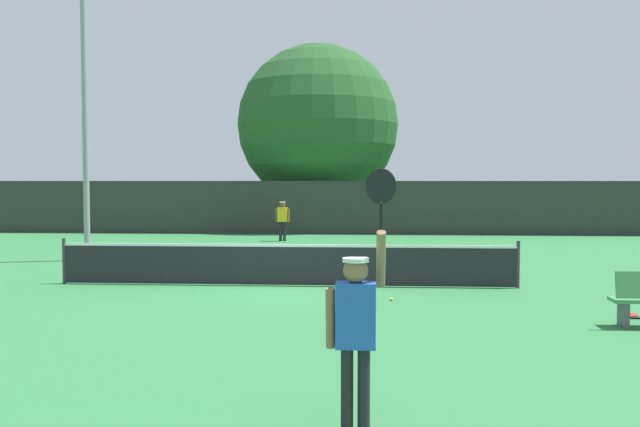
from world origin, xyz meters
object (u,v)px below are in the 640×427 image
spare_racket (630,315)px  parked_car_mid (450,211)px  parked_car_near (186,210)px  player_receiving (282,217)px  player_serving (357,318)px  light_pole (85,86)px  parked_car_far (520,209)px  tennis_ball (391,299)px  large_tree (318,125)px

spare_racket → parked_car_mid: (-0.17, 24.43, 0.76)m
parked_car_near → player_receiving: bearing=-58.9°
player_serving → player_receiving: 20.53m
light_pole → parked_car_far: bearing=47.5°
parked_car_mid → spare_racket: bearing=-91.5°
tennis_ball → parked_car_far: size_ratio=0.02×
player_serving → parked_car_near: player_serving is taller
parked_car_mid → large_tree: bearing=-159.5°
tennis_ball → player_receiving: bearing=106.3°
player_receiving → parked_car_far: parked_car_far is taller
parked_car_near → large_tree: bearing=-22.0°
parked_car_near → parked_car_mid: bearing=-1.6°
large_tree → parked_car_far: bearing=22.6°
spare_racket → light_pole: light_pole is taller
player_receiving → parked_car_near: bearing=-56.4°
player_receiving → tennis_ball: 13.63m
player_receiving → tennis_ball: (3.81, -13.05, -0.92)m
large_tree → parked_car_mid: 8.72m
player_receiving → parked_car_near: size_ratio=0.37×
spare_racket → light_pole: (-13.17, 7.53, 5.23)m
large_tree → parked_car_far: (11.05, 4.59, -4.40)m
light_pole → large_tree: bearing=66.7°
parked_car_near → spare_racket: bearing=-61.4°
player_receiving → parked_car_near: 11.89m
spare_racket → parked_car_far: size_ratio=0.12×
spare_racket → parked_car_near: parked_car_near is taller
light_pole → parked_car_mid: size_ratio=2.19×
tennis_ball → spare_racket: (4.22, -1.24, -0.01)m
player_serving → parked_car_mid: (4.68, 30.43, -0.36)m
large_tree → parked_car_near: 9.08m
large_tree → parked_car_mid: bearing=22.5°
tennis_ball → parked_car_far: (8.15, 24.91, 0.74)m
light_pole → parked_car_near: light_pole is taller
parked_car_mid → player_receiving: bearing=-129.7°
large_tree → parked_car_mid: large_tree is taller
player_serving → parked_car_mid: player_serving is taller
tennis_ball → parked_car_near: bearing=114.3°
parked_car_far → parked_car_mid: bearing=-165.1°
spare_racket → light_pole: 16.04m
player_serving → light_pole: (-8.32, 13.52, 4.12)m
player_receiving → parked_car_mid: parked_car_mid is taller
light_pole → parked_car_near: 17.32m
player_serving → parked_car_near: (-9.76, 30.19, -0.36)m
player_serving → large_tree: (-2.28, 27.55, 4.05)m
tennis_ball → large_tree: (-2.90, 20.32, 5.15)m
parked_car_mid → parked_car_near: bearing=179.0°
player_receiving → parked_car_mid: (7.86, 10.15, -0.18)m
player_serving → parked_car_near: size_ratio=0.60×
player_serving → parked_car_near: 31.73m
large_tree → tennis_ball: bearing=-81.9°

